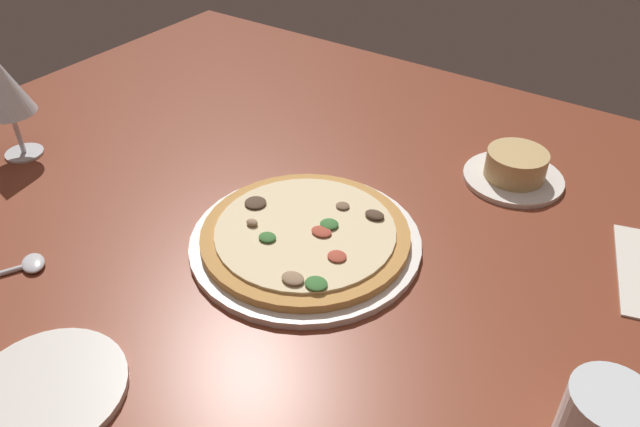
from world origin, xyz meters
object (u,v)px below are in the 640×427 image
wine_glass_far (2,87)px  spoon (24,266)px  pizza_main (305,237)px  side_plate (48,390)px  ramekin_on_saucer (515,169)px

wine_glass_far → spoon: bearing=-34.2°
pizza_main → side_plate: size_ratio=1.90×
ramekin_on_saucer → spoon: ramekin_on_saucer is taller
side_plate → spoon: spoon is taller
pizza_main → wine_glass_far: 52.85cm
side_plate → spoon: 21.25cm
side_plate → wine_glass_far: bearing=148.3°
pizza_main → spoon: pizza_main is taller
spoon → wine_glass_far: bearing=145.8°
spoon → side_plate: bearing=-28.2°
ramekin_on_saucer → side_plate: size_ratio=0.94×
ramekin_on_saucer → spoon: size_ratio=1.56×
wine_glass_far → side_plate: 52.39cm
pizza_main → wine_glass_far: bearing=-171.8°
side_plate → spoon: bearing=151.8°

